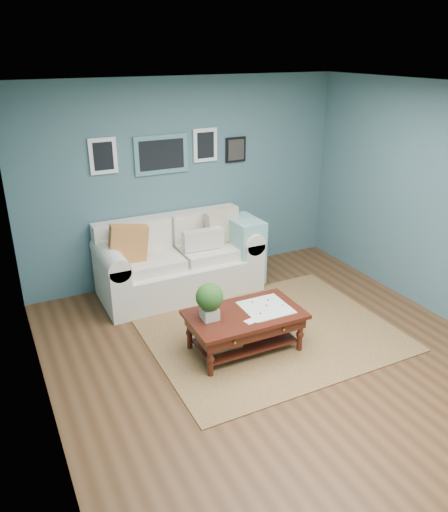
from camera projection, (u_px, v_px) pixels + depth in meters
room_shell at (284, 239)px, 4.70m from camera, size 5.00×5.02×2.70m
area_rug at (271, 333)px, 5.72m from camera, size 2.71×2.17×0.01m
loveseat at (184, 259)px, 6.58m from camera, size 2.11×0.96×1.09m
coffee_table at (239, 320)px, 5.25m from camera, size 1.22×0.73×0.85m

